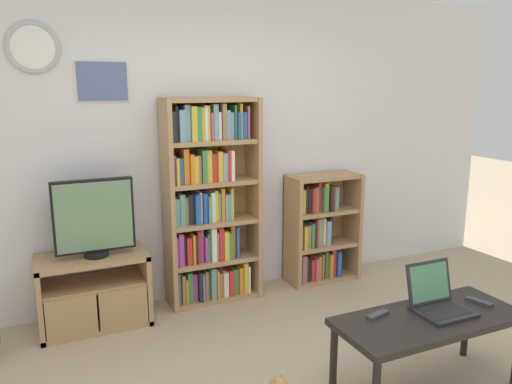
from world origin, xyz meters
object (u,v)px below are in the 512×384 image
Objects in this scene: bookshelf_tall at (208,204)px; laptop at (437,299)px; remote_near_laptop at (378,315)px; remote_far_from_laptop at (479,302)px; bookshelf_short at (318,230)px; television at (94,218)px; coffee_table at (429,325)px; tv_stand at (94,291)px.

bookshelf_tall is 1.95m from laptop.
remote_near_laptop is 1.00× the size of remote_far_from_laptop.
laptop reaches higher than remote_far_from_laptop.
bookshelf_tall is 1.12m from bookshelf_short.
television is 2.10m from remote_near_laptop.
laptop is (0.84, -1.73, -0.29)m from bookshelf_tall.
bookshelf_short is 1.81m from coffee_table.
tv_stand is 0.70× the size of coffee_table.
tv_stand reaches higher than coffee_table.
remote_far_from_laptop is at bearing -57.03° from bookshelf_tall.
tv_stand is 0.57m from television.
tv_stand is at bearing -173.97° from bookshelf_tall.
remote_near_laptop is (-0.60, -1.65, 0.01)m from bookshelf_short.
coffee_table is (1.69, -1.68, 0.15)m from tv_stand.
bookshelf_tall is 10.27× the size of remote_near_laptop.
remote_near_laptop is (1.38, -1.54, -0.36)m from television.
television reaches higher than laptop.
bookshelf_short reaches higher than remote_far_from_laptop.
laptop is (-0.22, -1.73, 0.07)m from bookshelf_short.
bookshelf_tall is at bearing 116.76° from laptop.
coffee_table is at bearing -67.38° from bookshelf_tall.
remote_near_laptop and remote_far_from_laptop have the same top height.
television is 0.92m from bookshelf_tall.
bookshelf_short is at bearing 2.76° from tv_stand.
remote_far_from_laptop is (1.15, -1.77, -0.35)m from bookshelf_tall.
bookshelf_tall reaches higher than tv_stand.
remote_far_from_laptop is (0.68, -0.11, 0.00)m from remote_near_laptop.
bookshelf_tall is at bearing -74.83° from remote_far_from_laptop.
tv_stand is 1.37× the size of television.
bookshelf_tall is at bearing 7.12° from television.
tv_stand is 0.47× the size of bookshelf_tall.
television is at bearing -172.88° from bookshelf_tall.
laptop is at bearing -64.08° from bookshelf_tall.
tv_stand reaches higher than remote_far_from_laptop.
tv_stand is 4.82× the size of remote_far_from_laptop.
bookshelf_short reaches higher than laptop.
bookshelf_short is 6.04× the size of remote_near_laptop.
laptop is at bearing -97.36° from bookshelf_short.
remote_near_laptop is (0.46, -1.66, -0.35)m from bookshelf_tall.
remote_near_laptop is at bearing -74.32° from bookshelf_tall.
coffee_table is 0.31m from remote_near_laptop.
bookshelf_tall reaches higher than bookshelf_short.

